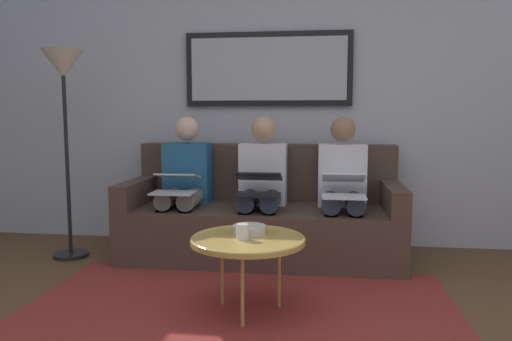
{
  "coord_description": "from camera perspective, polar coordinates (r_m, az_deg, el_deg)",
  "views": [
    {
      "loc": [
        -0.48,
        1.87,
        1.16
      ],
      "look_at": [
        0.0,
        -1.7,
        0.75
      ],
      "focal_mm": 34.85,
      "sensor_mm": 36.0,
      "label": 1
    }
  ],
  "objects": [
    {
      "name": "framed_mirror",
      "position": [
        4.42,
        1.41,
        11.55
      ],
      "size": [
        1.46,
        0.05,
        0.64
      ],
      "color": "black"
    },
    {
      "name": "cup",
      "position": [
        2.87,
        -1.56,
        -7.03
      ],
      "size": [
        0.07,
        0.07,
        0.09
      ],
      "primitive_type": "cylinder",
      "color": "silver",
      "rests_on": "coffee_table"
    },
    {
      "name": "couch",
      "position": [
        4.11,
        0.77,
        -5.43
      ],
      "size": [
        2.2,
        0.9,
        0.9
      ],
      "color": "#4C382D",
      "rests_on": "ground_plane"
    },
    {
      "name": "area_rug",
      "position": [
        3.0,
        -2.24,
        -16.21
      ],
      "size": [
        2.6,
        1.8,
        0.01
      ],
      "primitive_type": "cube",
      "color": "maroon",
      "rests_on": "ground_plane"
    },
    {
      "name": "laptop_silver",
      "position": [
        3.88,
        -9.2,
        -1.43
      ],
      "size": [
        0.32,
        0.36,
        0.15
      ],
      "color": "silver"
    },
    {
      "name": "standing_lamp",
      "position": [
        4.25,
        -21.2,
        8.91
      ],
      "size": [
        0.32,
        0.32,
        1.66
      ],
      "color": "black",
      "rests_on": "ground_plane"
    },
    {
      "name": "coffee_table",
      "position": [
        2.9,
        -0.94,
        -8.06
      ],
      "size": [
        0.67,
        0.67,
        0.46
      ],
      "color": "tan",
      "rests_on": "ground_plane"
    },
    {
      "name": "bowl",
      "position": [
        3.01,
        -0.79,
        -6.77
      ],
      "size": [
        0.2,
        0.2,
        0.05
      ],
      "primitive_type": "cylinder",
      "color": "beige",
      "rests_on": "coffee_table"
    },
    {
      "name": "laptop_black",
      "position": [
        3.76,
        0.24,
        -1.59
      ],
      "size": [
        0.35,
        0.39,
        0.17
      ],
      "color": "black"
    },
    {
      "name": "person_right",
      "position": [
        4.12,
        -8.22,
        -1.27
      ],
      "size": [
        0.38,
        0.58,
        1.14
      ],
      "color": "#235B84",
      "rests_on": "couch"
    },
    {
      "name": "laptop_white",
      "position": [
        3.74,
        10.03,
        -1.73
      ],
      "size": [
        0.32,
        0.4,
        0.17
      ],
      "color": "white"
    },
    {
      "name": "person_left",
      "position": [
        3.97,
        9.88,
        -1.6
      ],
      "size": [
        0.38,
        0.58,
        1.14
      ],
      "color": "silver",
      "rests_on": "couch"
    },
    {
      "name": "wall_rear",
      "position": [
        4.5,
        1.53,
        8.28
      ],
      "size": [
        6.0,
        0.12,
        2.6
      ],
      "primitive_type": "cube",
      "color": "#B7BCC6",
      "rests_on": "ground_plane"
    },
    {
      "name": "person_middle",
      "position": [
        3.99,
        0.66,
        -1.45
      ],
      "size": [
        0.38,
        0.58,
        1.14
      ],
      "color": "silver",
      "rests_on": "couch"
    }
  ]
}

